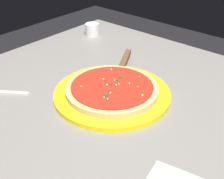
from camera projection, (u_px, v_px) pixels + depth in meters
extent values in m
cube|color=black|center=(101.00, 101.00, 1.53)|extent=(0.06, 0.06, 0.73)
cube|color=gray|center=(118.00, 93.00, 0.88)|extent=(0.94, 0.84, 0.03)
cylinder|color=yellow|center=(112.00, 94.00, 0.84)|extent=(0.33, 0.33, 0.01)
cylinder|color=#DBB26B|center=(112.00, 89.00, 0.83)|extent=(0.26, 0.26, 0.02)
cylinder|color=red|center=(112.00, 86.00, 0.83)|extent=(0.23, 0.23, 0.00)
sphere|color=#EFEACC|center=(81.00, 86.00, 0.82)|extent=(0.00, 0.00, 0.00)
sphere|color=#EFEACC|center=(111.00, 69.00, 0.90)|extent=(0.01, 0.01, 0.01)
sphere|color=#EFEACC|center=(103.00, 79.00, 0.85)|extent=(0.01, 0.01, 0.01)
sphere|color=#EFEACC|center=(104.00, 97.00, 0.77)|extent=(0.00, 0.00, 0.00)
sphere|color=#EFEACC|center=(140.00, 76.00, 0.87)|extent=(0.00, 0.00, 0.00)
sphere|color=#EFEACC|center=(116.00, 85.00, 0.83)|extent=(0.00, 0.00, 0.00)
sphere|color=#EFEACC|center=(110.00, 93.00, 0.79)|extent=(0.00, 0.00, 0.00)
sphere|color=#EFEACC|center=(108.00, 99.00, 0.77)|extent=(0.00, 0.00, 0.00)
sphere|color=#EFEACC|center=(106.00, 84.00, 0.83)|extent=(0.00, 0.00, 0.00)
sphere|color=#EFEACC|center=(115.00, 81.00, 0.85)|extent=(0.00, 0.00, 0.00)
sphere|color=#EFEACC|center=(139.00, 86.00, 0.82)|extent=(0.00, 0.00, 0.00)
sphere|color=#EFEACC|center=(142.00, 95.00, 0.78)|extent=(0.01, 0.01, 0.01)
sphere|color=#EFEACC|center=(119.00, 84.00, 0.83)|extent=(0.00, 0.00, 0.00)
sphere|color=#EFEACC|center=(128.00, 84.00, 0.83)|extent=(0.00, 0.00, 0.00)
cube|color=#23561E|center=(116.00, 80.00, 0.85)|extent=(0.01, 0.01, 0.00)
cube|color=#23561E|center=(120.00, 77.00, 0.87)|extent=(0.01, 0.01, 0.00)
cube|color=#23561E|center=(106.00, 95.00, 0.78)|extent=(0.01, 0.01, 0.00)
cube|color=silver|center=(118.00, 76.00, 0.91)|extent=(0.10, 0.11, 0.00)
cube|color=brown|center=(125.00, 59.00, 1.00)|extent=(0.08, 0.12, 0.01)
cylinder|color=silver|center=(92.00, 30.00, 1.22)|extent=(0.06, 0.06, 0.05)
cube|color=silver|center=(3.00, 92.00, 0.85)|extent=(0.13, 0.10, 0.00)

